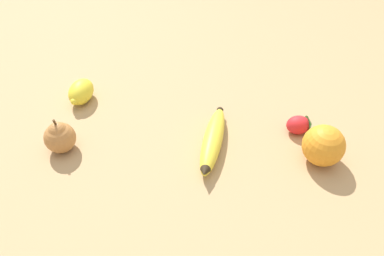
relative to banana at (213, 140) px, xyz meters
The scene contains 6 objects.
ground_plane 0.09m from the banana, 150.71° to the right, with size 3.00×3.00×0.00m, color tan.
banana is the anchor object (origin of this frame).
orange 0.23m from the banana, 47.11° to the left, with size 0.09×0.09×0.09m.
pear 0.32m from the banana, 122.41° to the right, with size 0.07×0.07×0.08m.
strawberry 0.20m from the banana, 70.05° to the left, with size 0.06×0.07×0.04m.
lemon 0.35m from the banana, 149.88° to the right, with size 0.10×0.10×0.05m.
Camera 1 is at (0.52, -0.30, 0.60)m, focal length 35.00 mm.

